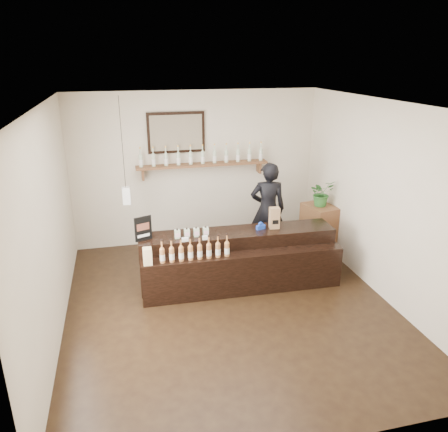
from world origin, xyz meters
TOP-DOWN VIEW (x-y plane):
  - ground at (0.00, 0.00)m, footprint 5.00×5.00m
  - room_shell at (0.00, 0.00)m, footprint 5.00×5.00m
  - back_wall_decor at (-0.15, 2.37)m, footprint 2.66×0.96m
  - counter at (0.29, 0.59)m, footprint 3.01×0.88m
  - promo_sign at (-1.11, 0.68)m, footprint 0.25×0.11m
  - paper_bag at (0.89, 0.69)m, footprint 0.16×0.13m
  - tape_dispenser at (0.67, 0.69)m, footprint 0.15×0.09m
  - side_cabinet at (2.00, 1.39)m, footprint 0.55×0.68m
  - potted_plant at (2.00, 1.39)m, footprint 0.48×0.44m
  - shopkeeper at (1.08, 1.55)m, footprint 0.76×0.57m

SIDE VIEW (x-z plane):
  - ground at x=0.00m, z-range 0.00..0.00m
  - counter at x=0.29m, z-range -0.10..0.89m
  - side_cabinet at x=2.00m, z-range 0.00..0.88m
  - tape_dispenser at x=0.67m, z-range 0.82..0.94m
  - shopkeeper at x=1.08m, z-range 0.00..1.89m
  - paper_bag at x=0.89m, z-range 0.84..1.17m
  - promo_sign at x=-1.11m, z-range 0.84..1.20m
  - potted_plant at x=2.00m, z-range 0.88..1.35m
  - room_shell at x=0.00m, z-range -0.80..4.20m
  - back_wall_decor at x=-0.15m, z-range 0.91..2.60m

